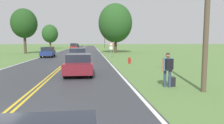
{
  "coord_description": "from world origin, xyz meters",
  "views": [
    {
      "loc": [
        2.78,
        -5.03,
        2.37
      ],
      "look_at": [
        4.32,
        9.41,
        0.89
      ],
      "focal_mm": 32.0,
      "sensor_mm": 36.0,
      "label": 1
    }
  ],
  "objects_px": {
    "car_dark_grey_hatchback_distant": "(73,46)",
    "tree_mid_treeline": "(50,34)",
    "suitcase": "(172,82)",
    "car_dark_blue_suv_mid_far": "(48,52)",
    "car_red_van_receding": "(74,47)",
    "car_maroon_sedan_approaching": "(79,64)",
    "car_black_sedan_horizon": "(77,45)",
    "tree_behind_sign": "(115,23)",
    "fire_hydrant": "(129,60)",
    "traffic_sign": "(111,46)",
    "tree_left_verge": "(24,23)",
    "hitchhiker_person": "(168,66)",
    "car_champagne_van_mid_near": "(78,55)"
  },
  "relations": [
    {
      "from": "suitcase",
      "to": "tree_left_verge",
      "type": "height_order",
      "value": "tree_left_verge"
    },
    {
      "from": "tree_behind_sign",
      "to": "car_black_sedan_horizon",
      "type": "distance_m",
      "value": 45.37
    },
    {
      "from": "tree_mid_treeline",
      "to": "car_maroon_sedan_approaching",
      "type": "xyz_separation_m",
      "value": [
        13.12,
        -57.2,
        -4.36
      ]
    },
    {
      "from": "tree_mid_treeline",
      "to": "car_champagne_van_mid_near",
      "type": "relative_size",
      "value": 1.86
    },
    {
      "from": "traffic_sign",
      "to": "car_dark_grey_hatchback_distant",
      "type": "distance_m",
      "value": 42.54
    },
    {
      "from": "traffic_sign",
      "to": "suitcase",
      "type": "bearing_deg",
      "value": -86.35
    },
    {
      "from": "suitcase",
      "to": "car_maroon_sedan_approaching",
      "type": "height_order",
      "value": "car_maroon_sedan_approaching"
    },
    {
      "from": "fire_hydrant",
      "to": "hitchhiker_person",
      "type": "bearing_deg",
      "value": -91.05
    },
    {
      "from": "car_champagne_van_mid_near",
      "to": "car_black_sedan_horizon",
      "type": "relative_size",
      "value": 0.93
    },
    {
      "from": "tree_left_verge",
      "to": "car_red_van_receding",
      "type": "height_order",
      "value": "tree_left_verge"
    },
    {
      "from": "car_black_sedan_horizon",
      "to": "car_dark_blue_suv_mid_far",
      "type": "bearing_deg",
      "value": 178.95
    },
    {
      "from": "tree_left_verge",
      "to": "car_maroon_sedan_approaching",
      "type": "bearing_deg",
      "value": -65.85
    },
    {
      "from": "car_dark_grey_hatchback_distant",
      "to": "tree_mid_treeline",
      "type": "bearing_deg",
      "value": 88.29
    },
    {
      "from": "suitcase",
      "to": "car_dark_blue_suv_mid_far",
      "type": "relative_size",
      "value": 0.14
    },
    {
      "from": "traffic_sign",
      "to": "tree_mid_treeline",
      "type": "relative_size",
      "value": 0.28
    },
    {
      "from": "traffic_sign",
      "to": "tree_mid_treeline",
      "type": "bearing_deg",
      "value": 111.96
    },
    {
      "from": "tree_behind_sign",
      "to": "car_maroon_sedan_approaching",
      "type": "bearing_deg",
      "value": -102.14
    },
    {
      "from": "hitchhiker_person",
      "to": "car_champagne_van_mid_near",
      "type": "height_order",
      "value": "hitchhiker_person"
    },
    {
      "from": "car_black_sedan_horizon",
      "to": "hitchhiker_person",
      "type": "bearing_deg",
      "value": -173.08
    },
    {
      "from": "car_champagne_van_mid_near",
      "to": "car_dark_blue_suv_mid_far",
      "type": "height_order",
      "value": "car_champagne_van_mid_near"
    },
    {
      "from": "tree_left_verge",
      "to": "tree_behind_sign",
      "type": "relative_size",
      "value": 0.84
    },
    {
      "from": "car_champagne_van_mid_near",
      "to": "fire_hydrant",
      "type": "bearing_deg",
      "value": 67.71
    },
    {
      "from": "hitchhiker_person",
      "to": "car_red_van_receding",
      "type": "bearing_deg",
      "value": 7.32
    },
    {
      "from": "suitcase",
      "to": "car_red_van_receding",
      "type": "bearing_deg",
      "value": 7.68
    },
    {
      "from": "tree_left_verge",
      "to": "car_champagne_van_mid_near",
      "type": "relative_size",
      "value": 1.99
    },
    {
      "from": "traffic_sign",
      "to": "tree_mid_treeline",
      "type": "height_order",
      "value": "tree_mid_treeline"
    },
    {
      "from": "car_black_sedan_horizon",
      "to": "tree_behind_sign",
      "type": "bearing_deg",
      "value": -165.9
    },
    {
      "from": "car_champagne_van_mid_near",
      "to": "car_black_sedan_horizon",
      "type": "xyz_separation_m",
      "value": [
        -4.46,
        63.43,
        -0.07
      ]
    },
    {
      "from": "car_red_van_receding",
      "to": "hitchhiker_person",
      "type": "bearing_deg",
      "value": -171.85
    },
    {
      "from": "tree_behind_sign",
      "to": "tree_mid_treeline",
      "type": "xyz_separation_m",
      "value": [
        -19.33,
        28.32,
        -1.22
      ]
    },
    {
      "from": "tree_mid_treeline",
      "to": "tree_behind_sign",
      "type": "bearing_deg",
      "value": -55.68
    },
    {
      "from": "car_maroon_sedan_approaching",
      "to": "car_black_sedan_horizon",
      "type": "distance_m",
      "value": 72.65
    },
    {
      "from": "suitcase",
      "to": "car_red_van_receding",
      "type": "height_order",
      "value": "car_red_van_receding"
    },
    {
      "from": "car_dark_blue_suv_mid_far",
      "to": "car_red_van_receding",
      "type": "xyz_separation_m",
      "value": [
        1.81,
        25.53,
        0.14
      ]
    },
    {
      "from": "tree_mid_treeline",
      "to": "car_dark_grey_hatchback_distant",
      "type": "bearing_deg",
      "value": -4.15
    },
    {
      "from": "car_red_van_receding",
      "to": "car_dark_blue_suv_mid_far",
      "type": "bearing_deg",
      "value": 173.63
    },
    {
      "from": "car_maroon_sedan_approaching",
      "to": "car_champagne_van_mid_near",
      "type": "distance_m",
      "value": 9.06
    },
    {
      "from": "tree_mid_treeline",
      "to": "car_black_sedan_horizon",
      "type": "relative_size",
      "value": 1.73
    },
    {
      "from": "hitchhiker_person",
      "to": "car_red_van_receding",
      "type": "xyz_separation_m",
      "value": [
        -8.71,
        47.15,
        -0.1
      ]
    },
    {
      "from": "traffic_sign",
      "to": "tree_left_verge",
      "type": "xyz_separation_m",
      "value": [
        -16.04,
        12.09,
        4.24
      ]
    },
    {
      "from": "suitcase",
      "to": "car_dark_grey_hatchback_distant",
      "type": "xyz_separation_m",
      "value": [
        -10.34,
        61.07,
        0.54
      ]
    },
    {
      "from": "fire_hydrant",
      "to": "tree_behind_sign",
      "type": "xyz_separation_m",
      "value": [
        1.17,
        22.06,
        5.99
      ]
    },
    {
      "from": "tree_mid_treeline",
      "to": "hitchhiker_person",
      "type": "bearing_deg",
      "value": -73.79
    },
    {
      "from": "car_dark_grey_hatchback_distant",
      "to": "car_maroon_sedan_approaching",
      "type": "bearing_deg",
      "value": -172.29
    },
    {
      "from": "car_maroon_sedan_approaching",
      "to": "hitchhiker_person",
      "type": "bearing_deg",
      "value": 46.07
    },
    {
      "from": "tree_left_verge",
      "to": "car_black_sedan_horizon",
      "type": "bearing_deg",
      "value": 81.08
    },
    {
      "from": "tree_mid_treeline",
      "to": "car_red_van_receding",
      "type": "height_order",
      "value": "tree_mid_treeline"
    },
    {
      "from": "tree_left_verge",
      "to": "car_maroon_sedan_approaching",
      "type": "xyz_separation_m",
      "value": [
        12.18,
        -27.16,
        -5.2
      ]
    },
    {
      "from": "tree_mid_treeline",
      "to": "car_black_sedan_horizon",
      "type": "distance_m",
      "value": 17.8
    },
    {
      "from": "tree_mid_treeline",
      "to": "car_red_van_receding",
      "type": "distance_m",
      "value": 17.77
    }
  ]
}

